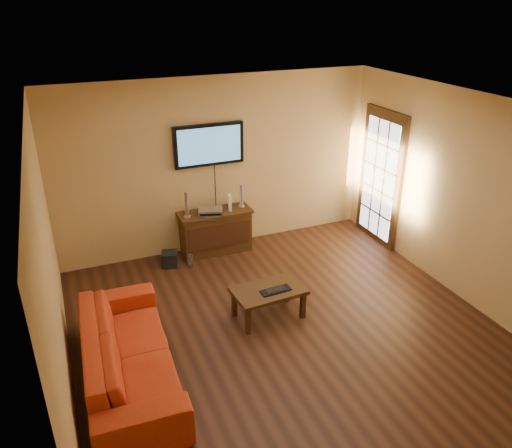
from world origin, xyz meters
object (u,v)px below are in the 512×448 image
sofa (127,344)px  keyboard (276,290)px  television (209,145)px  speaker_left (187,206)px  subwoofer (170,259)px  bottle (190,260)px  media_console (216,231)px  av_receiver (210,211)px  coffee_table (269,293)px  speaker_right (241,197)px  game_console (230,202)px

sofa → keyboard: (1.87, 0.38, -0.02)m
television → speaker_left: (-0.45, -0.20, -0.83)m
speaker_left → subwoofer: (-0.35, -0.16, -0.76)m
subwoofer → bottle: size_ratio=1.02×
sofa → bottle: sofa is taller
subwoofer → media_console: bearing=28.4°
television → bottle: bearing=-136.0°
av_receiver → subwoofer: bearing=-151.9°
coffee_table → keyboard: bearing=-49.4°
speaker_right → bottle: bearing=-160.2°
keyboard → television: bearing=93.0°
speaker_right → game_console: size_ratio=1.55×
coffee_table → av_receiver: 1.93m
speaker_left → sofa: bearing=-119.0°
speaker_right → coffee_table: bearing=-101.4°
sofa → speaker_left: (1.31, 2.37, 0.43)m
television → subwoofer: bearing=-155.7°
coffee_table → keyboard: (0.06, -0.07, 0.07)m
bottle → keyboard: size_ratio=0.57×
media_console → coffee_table: (0.05, -1.94, 0.00)m
speaker_right → game_console: speaker_right is taller
television → speaker_right: (0.45, -0.15, -0.85)m
sofa → game_console: bearing=-37.5°
sofa → game_console: size_ratio=9.55×
television → keyboard: television is taller
coffee_table → speaker_left: size_ratio=2.30×
media_console → bottle: 0.65m
av_receiver → bottle: 0.80m
game_console → subwoofer: game_console is taller
sofa → speaker_right: 3.30m
av_receiver → sofa: bearing=-107.8°
speaker_left → speaker_right: (0.89, 0.05, -0.01)m
sofa → television: bearing=-31.9°
coffee_table → speaker_left: speaker_left is taller
coffee_table → bottle: bearing=109.3°
media_console → coffee_table: media_console is taller
coffee_table → speaker_left: bearing=104.6°
television → sofa: (-1.76, -2.57, -1.26)m
television → keyboard: bearing=-87.0°
media_console → subwoofer: bearing=-167.2°
speaker_left → keyboard: size_ratio=1.01×
sofa → bottle: (1.24, 2.07, -0.34)m
television → bottle: size_ratio=4.81×
coffee_table → game_console: size_ratio=3.87×
media_console → sofa: size_ratio=0.51×
speaker_right → keyboard: 2.11m
speaker_right → keyboard: size_ratio=0.93×
sofa → speaker_left: size_ratio=5.67×
game_console → keyboard: (-0.13, -2.01, -0.39)m
television → sofa: television is taller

